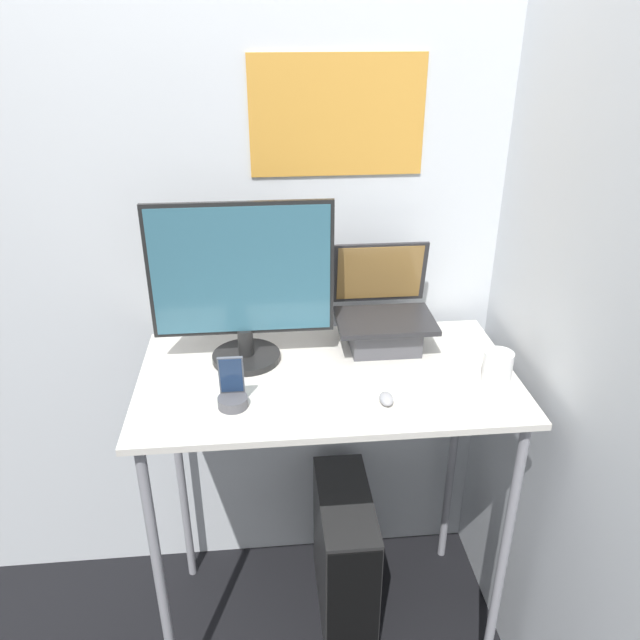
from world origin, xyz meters
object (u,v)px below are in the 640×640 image
Objects in this scene: keyboard at (320,405)px; mouse at (386,399)px; cell_phone at (232,394)px; laptop at (384,322)px; monitor at (242,287)px; computer_tower at (344,554)px.

keyboard is 4.29× the size of mouse.
cell_phone is at bearing 172.93° from keyboard.
mouse is (-0.05, -0.33, -0.07)m from laptop.
monitor is (-0.44, -0.05, 0.16)m from laptop.
cell_phone is (-0.03, -0.25, -0.21)m from monitor.
cell_phone is at bearing -150.11° from computer_tower.
monitor reaches higher than mouse.
computer_tower is at bearing 29.89° from cell_phone.
computer_tower is (-0.07, 0.23, -0.82)m from mouse.
keyboard is 0.24m from cell_phone.
keyboard is 1.70× the size of cell_phone.
keyboard is 0.18m from mouse.
monitor is at bearing 170.27° from computer_tower.
computer_tower is (0.31, -0.05, -1.05)m from monitor.
laptop is at bearing 32.57° from cell_phone.
mouse is at bearing -72.29° from computer_tower.
cell_phone reaches higher than keyboard.
computer_tower is (0.35, 0.20, -0.84)m from cell_phone.
computer_tower is at bearing 64.28° from keyboard.
cell_phone is (-0.24, 0.03, 0.03)m from keyboard.
monitor is 0.42m from keyboard.
mouse is 0.40× the size of cell_phone.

